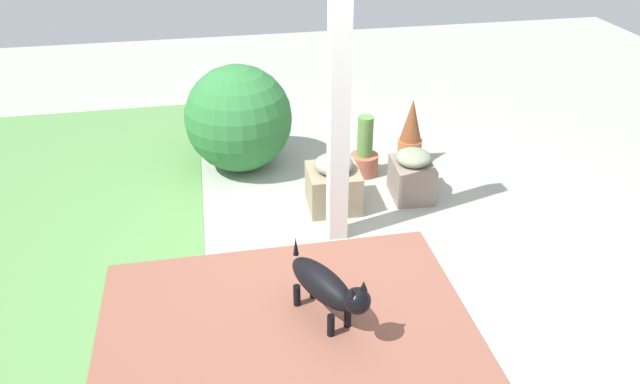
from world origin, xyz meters
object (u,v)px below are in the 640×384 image
at_px(stone_planter_near, 333,184).
at_px(dog, 327,287).
at_px(terracotta_pot_tall, 364,154).
at_px(round_shrub, 239,118).
at_px(stone_planter_nearest, 412,175).
at_px(porch_pillar, 339,97).
at_px(terracotta_pot_spiky, 411,133).

relative_size(stone_planter_near, dog, 0.69).
relative_size(terracotta_pot_tall, dog, 0.84).
xyz_separation_m(round_shrub, dog, (-2.28, -0.38, -0.21)).
height_order(stone_planter_near, round_shrub, round_shrub).
xyz_separation_m(stone_planter_near, dog, (-1.40, 0.34, 0.07)).
height_order(stone_planter_nearest, stone_planter_near, stone_planter_near).
bearing_deg(stone_planter_nearest, round_shrub, 59.13).
xyz_separation_m(stone_planter_near, terracotta_pot_tall, (0.51, -0.40, -0.01)).
distance_m(stone_planter_nearest, stone_planter_near, 0.71).
bearing_deg(stone_planter_near, dog, 166.41).
relative_size(porch_pillar, dog, 3.38).
height_order(stone_planter_near, terracotta_pot_spiky, terracotta_pot_spiky).
xyz_separation_m(terracotta_pot_tall, terracotta_pot_spiky, (0.14, -0.49, 0.10)).
bearing_deg(stone_planter_near, porch_pillar, 171.75).
height_order(porch_pillar, stone_planter_near, porch_pillar).
distance_m(round_shrub, dog, 2.32).
xyz_separation_m(stone_planter_nearest, dog, (-1.43, 1.04, 0.08)).
relative_size(porch_pillar, terracotta_pot_spiky, 3.58).
distance_m(porch_pillar, terracotta_pot_spiky, 1.68).
height_order(stone_planter_nearest, round_shrub, round_shrub).
bearing_deg(terracotta_pot_spiky, dog, 149.10).
relative_size(stone_planter_nearest, terracotta_pot_spiky, 0.69).
relative_size(stone_planter_near, terracotta_pot_tall, 0.83).
bearing_deg(terracotta_pot_tall, round_shrub, 71.52).
bearing_deg(terracotta_pot_tall, porch_pillar, 153.73).
relative_size(stone_planter_nearest, stone_planter_near, 0.94).
xyz_separation_m(round_shrub, terracotta_pot_spiky, (-0.23, -1.60, -0.19)).
bearing_deg(dog, porch_pillar, -15.91).
height_order(terracotta_pot_tall, terracotta_pot_spiky, terracotta_pot_spiky).
distance_m(stone_planter_near, terracotta_pot_spiky, 1.11).
distance_m(porch_pillar, stone_planter_nearest, 1.31).
distance_m(stone_planter_nearest, round_shrub, 1.68).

